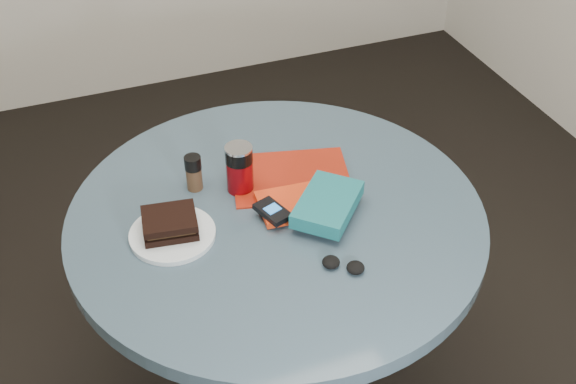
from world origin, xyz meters
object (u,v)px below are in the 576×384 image
object	(u,v)px
plate	(173,234)
soda_can	(239,168)
novel	(328,204)
mp3_player	(272,211)
magazine	(291,177)
red_book	(299,203)
headphones	(343,265)
sandwich	(170,223)
pepper_grinder	(194,172)
table	(277,260)

from	to	relation	value
plate	soda_can	bearing A→B (deg)	29.26
novel	mp3_player	world-z (taller)	novel
magazine	red_book	bearing A→B (deg)	-88.37
headphones	magazine	bearing A→B (deg)	88.19
sandwich	red_book	xyz separation A→B (m)	(0.31, -0.01, -0.02)
soda_can	magazine	bearing A→B (deg)	-1.01
magazine	headphones	distance (m)	0.34
novel	plate	bearing A→B (deg)	122.69
novel	soda_can	bearing A→B (deg)	84.86
pepper_grinder	red_book	size ratio (longest dim) A/B	0.50
pepper_grinder	headphones	world-z (taller)	pepper_grinder
table	pepper_grinder	size ratio (longest dim) A/B	10.60
sandwich	magazine	xyz separation A→B (m)	(0.33, 0.10, -0.03)
red_book	novel	bearing A→B (deg)	-45.05
table	novel	distance (m)	0.24
novel	headphones	size ratio (longest dim) A/B	1.89
pepper_grinder	plate	bearing A→B (deg)	-121.54
table	red_book	size ratio (longest dim) A/B	5.28
table	plate	world-z (taller)	plate
table	magazine	bearing A→B (deg)	53.90
plate	red_book	bearing A→B (deg)	-0.94
novel	sandwich	bearing A→B (deg)	121.49
sandwich	magazine	size ratio (longest dim) A/B	0.46
table	headphones	bearing A→B (deg)	-73.48
soda_can	red_book	world-z (taller)	soda_can
novel	pepper_grinder	bearing A→B (deg)	93.00
magazine	novel	size ratio (longest dim) A/B	1.56
pepper_grinder	red_book	xyz separation A→B (m)	(0.21, -0.16, -0.04)
novel	magazine	bearing A→B (deg)	50.91
table	magazine	world-z (taller)	magazine
novel	mp3_player	bearing A→B (deg)	117.61
mp3_player	red_book	bearing A→B (deg)	18.10
sandwich	headphones	distance (m)	0.41
sandwich	novel	size ratio (longest dim) A/B	0.72
red_book	sandwich	bearing A→B (deg)	-178.00
plate	red_book	size ratio (longest dim) A/B	1.04
magazine	mp3_player	size ratio (longest dim) A/B	2.89
red_book	soda_can	bearing A→B (deg)	137.35
pepper_grinder	magazine	size ratio (longest dim) A/B	0.32
sandwich	pepper_grinder	size ratio (longest dim) A/B	1.43
sandwich	red_book	distance (m)	0.31
magazine	mp3_player	bearing A→B (deg)	-111.82
sandwich	novel	xyz separation A→B (m)	(0.36, -0.07, 0.01)
plate	novel	world-z (taller)	novel
magazine	mp3_player	xyz separation A→B (m)	(-0.10, -0.14, 0.03)
pepper_grinder	mp3_player	bearing A→B (deg)	-53.25
magazine	headphones	size ratio (longest dim) A/B	2.95
table	soda_can	bearing A→B (deg)	115.43
magazine	plate	bearing A→B (deg)	-147.89
novel	mp3_player	xyz separation A→B (m)	(-0.12, 0.03, -0.01)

